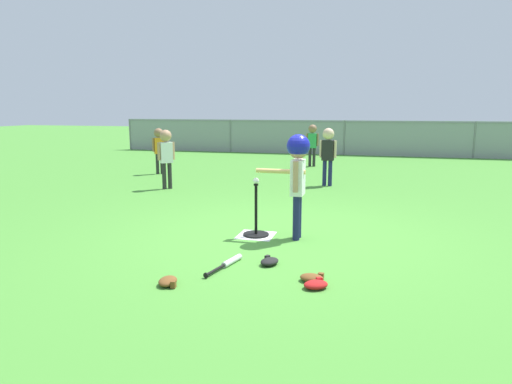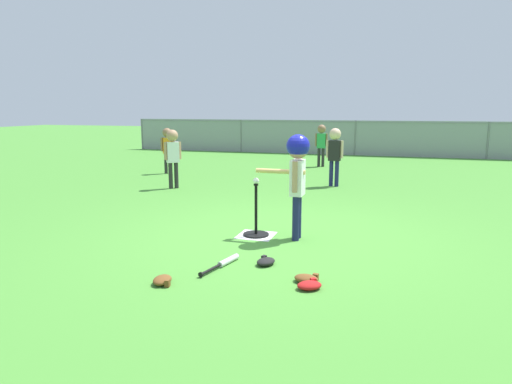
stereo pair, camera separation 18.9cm
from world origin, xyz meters
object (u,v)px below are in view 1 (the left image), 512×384
fielder_deep_center (312,140)px  glove_outfield_drop (269,261)px  batting_tee (256,228)px  fielder_near_right (166,151)px  batter_child (298,165)px  fielder_near_left (328,149)px  glove_near_bats (168,281)px  glove_tossed_aside (312,278)px  fielder_deep_left (159,145)px  baseball_on_tee (256,181)px  spare_bat_silver (229,263)px  glove_by_plate (316,284)px

fielder_deep_center → glove_outfield_drop: bearing=-85.0°
batting_tee → fielder_near_right: fielder_near_right is taller
batter_child → fielder_deep_center: size_ratio=1.12×
fielder_near_left → fielder_near_right: size_ratio=1.02×
glove_near_bats → glove_tossed_aside: bearing=18.6°
fielder_near_right → glove_outfield_drop: size_ratio=4.37×
fielder_deep_left → glove_near_bats: 7.18m
fielder_deep_left → glove_tossed_aside: fielder_deep_left is taller
batting_tee → glove_tossed_aside: 1.61m
batting_tee → fielder_deep_center: fielder_deep_center is taller
batting_tee → fielder_deep_left: (-3.62, 4.60, 0.60)m
fielder_deep_left → baseball_on_tee: bearing=-51.8°
fielder_near_left → fielder_deep_left: 4.12m
fielder_near_left → fielder_near_right: 3.20m
batter_child → fielder_deep_center: batter_child is taller
glove_near_bats → glove_outfield_drop: size_ratio=0.91×
batter_child → fielder_near_right: size_ratio=1.10×
batting_tee → fielder_deep_left: fielder_deep_left is taller
glove_near_bats → spare_bat_silver: bearing=60.1°
spare_bat_silver → glove_outfield_drop: bearing=18.6°
baseball_on_tee → fielder_near_right: 3.75m
fielder_near_right → glove_near_bats: bearing=-64.1°
fielder_near_left → glove_near_bats: 5.77m
fielder_deep_center → glove_near_bats: size_ratio=4.69×
glove_outfield_drop → glove_near_bats: bearing=-134.8°
glove_tossed_aside → glove_outfield_drop: same height
fielder_deep_center → glove_by_plate: size_ratio=4.14×
fielder_near_left → fielder_deep_left: fielder_near_left is taller
batting_tee → glove_outfield_drop: bearing=-67.8°
fielder_near_left → spare_bat_silver: bearing=-94.9°
baseball_on_tee → fielder_deep_center: 6.96m
fielder_near_right → spare_bat_silver: fielder_near_right is taller
batter_child → fielder_deep_left: bearing=131.9°
batting_tee → fielder_deep_center: 6.99m
fielder_deep_left → glove_outfield_drop: size_ratio=4.14×
glove_outfield_drop → fielder_deep_left: bearing=125.7°
glove_outfield_drop → baseball_on_tee: bearing=112.2°
fielder_near_right → glove_outfield_drop: (2.94, -3.76, -0.70)m
glove_outfield_drop → glove_by_plate: bearing=-42.4°
glove_by_plate → fielder_deep_center: bearing=98.3°
fielder_deep_left → glove_by_plate: 7.63m
glove_near_bats → fielder_deep_left: bearing=117.2°
spare_bat_silver → batter_child: bearing=66.4°
fielder_deep_center → spare_bat_silver: 8.12m
fielder_deep_left → glove_outfield_drop: bearing=-54.3°
glove_by_plate → glove_tossed_aside: bearing=109.8°
fielder_deep_center → glove_near_bats: (-0.05, -8.71, -0.69)m
batting_tee → fielder_near_left: size_ratio=0.56×
fielder_near_right → glove_outfield_drop: fielder_near_right is taller
fielder_near_left → glove_near_bats: (-0.80, -5.67, -0.72)m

